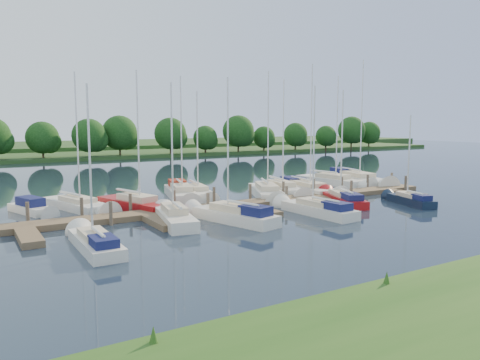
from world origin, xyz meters
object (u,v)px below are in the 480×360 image
motorboat (32,209)px  dock (245,206)px  sailboat_s_2 (233,217)px  sailboat_n_5 (197,194)px

motorboat → dock: bearing=137.0°
motorboat → sailboat_s_2: size_ratio=0.51×
dock → sailboat_n_5: bearing=96.4°
dock → sailboat_n_5: size_ratio=4.03×
sailboat_n_5 → sailboat_s_2: 11.22m
dock → motorboat: bearing=156.2°
motorboat → sailboat_n_5: 13.97m
dock → sailboat_s_2: (-3.36, -3.85, 0.15)m
dock → motorboat: 16.11m
sailboat_s_2 → dock: bearing=33.3°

